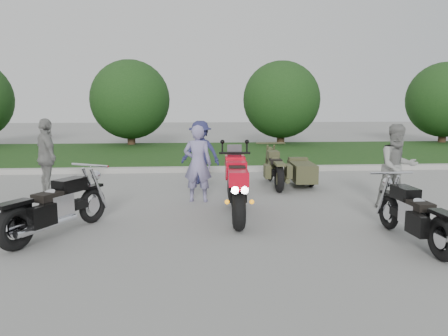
{
  "coord_description": "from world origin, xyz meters",
  "views": [
    {
      "loc": [
        -0.26,
        -6.92,
        2.04
      ],
      "look_at": [
        0.38,
        1.37,
        0.8
      ],
      "focal_mm": 35.0,
      "sensor_mm": 36.0,
      "label": 1
    }
  ],
  "objects": [
    {
      "name": "person_denim",
      "position": [
        -0.02,
        4.05,
        0.8
      ],
      "size": [
        1.19,
        0.99,
        1.6
      ],
      "primitive_type": "imported",
      "rotation": [
        0.0,
        0.0,
        -0.45
      ],
      "color": "navy",
      "rests_on": "ground"
    },
    {
      "name": "person_stripe",
      "position": [
        -0.12,
        2.04,
        0.8
      ],
      "size": [
        0.64,
        0.47,
        1.6
      ],
      "primitive_type": "imported",
      "rotation": [
        0.0,
        0.0,
        2.99
      ],
      "color": "#8782B1",
      "rests_on": "ground"
    },
    {
      "name": "grass_strip",
      "position": [
        0.0,
        10.15,
        0.07
      ],
      "size": [
        60.0,
        8.0,
        0.14
      ],
      "primitive_type": "cube",
      "color": "#2F4F1B",
      "rests_on": "ground"
    },
    {
      "name": "ground",
      "position": [
        0.0,
        0.0,
        0.0
      ],
      "size": [
        80.0,
        80.0,
        0.0
      ],
      "primitive_type": "plane",
      "color": "gray",
      "rests_on": "ground"
    },
    {
      "name": "cruiser_sidecar",
      "position": [
        2.18,
        3.48,
        0.4
      ],
      "size": [
        1.12,
        2.2,
        0.85
      ],
      "rotation": [
        0.0,
        0.0,
        -0.05
      ],
      "color": "black",
      "rests_on": "ground"
    },
    {
      "name": "person_back",
      "position": [
        -3.43,
        2.91,
        0.86
      ],
      "size": [
        0.91,
        1.07,
        1.71
      ],
      "primitive_type": "imported",
      "rotation": [
        0.0,
        0.0,
        2.16
      ],
      "color": "gray",
      "rests_on": "ground"
    },
    {
      "name": "tree_far_right",
      "position": [
        12.0,
        13.5,
        2.19
      ],
      "size": [
        3.6,
        3.6,
        4.0
      ],
      "color": "#3F2B1C",
      "rests_on": "ground"
    },
    {
      "name": "sportbike_red",
      "position": [
        0.54,
        0.58,
        0.62
      ],
      "size": [
        0.43,
        2.21,
        1.05
      ],
      "rotation": [
        0.0,
        0.0,
        -0.05
      ],
      "color": "black",
      "rests_on": "ground"
    },
    {
      "name": "tree_mid_left",
      "position": [
        -3.0,
        13.5,
        2.19
      ],
      "size": [
        3.6,
        3.6,
        4.0
      ],
      "color": "#3F2B1C",
      "rests_on": "ground"
    },
    {
      "name": "cruiser_left",
      "position": [
        -2.36,
        -0.25,
        0.43
      ],
      "size": [
        1.17,
        2.01,
        0.85
      ],
      "rotation": [
        0.0,
        0.0,
        -0.5
      ],
      "color": "black",
      "rests_on": "ground"
    },
    {
      "name": "tree_mid_right",
      "position": [
        4.0,
        13.5,
        2.19
      ],
      "size": [
        3.6,
        3.6,
        4.0
      ],
      "color": "#3F2B1C",
      "rests_on": "ground"
    },
    {
      "name": "person_grey",
      "position": [
        3.74,
        1.18,
        0.82
      ],
      "size": [
        0.82,
        0.65,
        1.64
      ],
      "primitive_type": "imported",
      "rotation": [
        0.0,
        0.0,
        0.03
      ],
      "color": "gray",
      "rests_on": "ground"
    },
    {
      "name": "curb",
      "position": [
        0.0,
        6.0,
        0.07
      ],
      "size": [
        60.0,
        0.3,
        0.15
      ],
      "primitive_type": "cube",
      "color": "#A7A59D",
      "rests_on": "ground"
    },
    {
      "name": "cruiser_right",
      "position": [
        2.98,
        -1.05,
        0.4
      ],
      "size": [
        0.37,
        2.06,
        0.79
      ],
      "rotation": [
        0.0,
        0.0,
        0.03
      ],
      "color": "black",
      "rests_on": "ground"
    }
  ]
}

